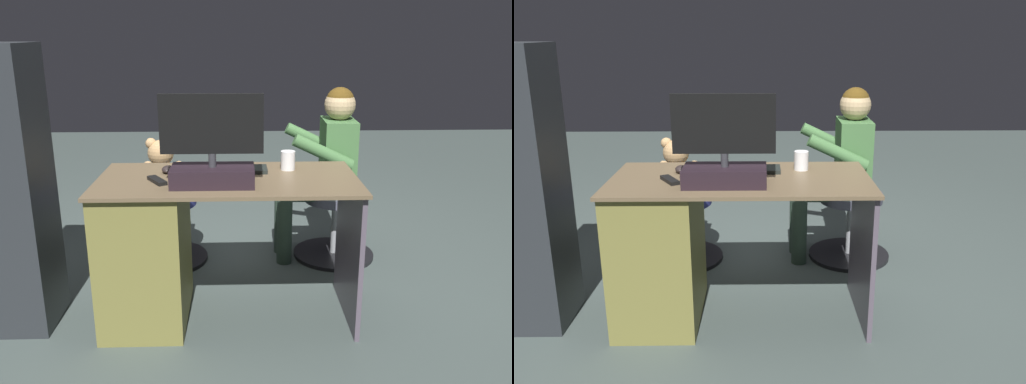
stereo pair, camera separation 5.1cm
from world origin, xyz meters
The scene contains 12 objects.
ground_plane centered at (0.00, 0.00, 0.00)m, with size 10.00×10.00×0.00m, color #424E4B.
desk centered at (0.35, 0.39, 0.40)m, with size 1.29×0.65×0.76m.
monitor centered at (0.07, 0.51, 0.89)m, with size 0.48×0.21×0.43m.
keyboard centered at (0.01, 0.27, 0.77)m, with size 0.42×0.14×0.02m, color black.
computer_mouse centered at (0.31, 0.29, 0.78)m, with size 0.06×0.10×0.04m, color black.
cup centered at (-0.31, 0.24, 0.81)m, with size 0.07×0.07×0.10m, color white.
tv_remote centered at (0.34, 0.46, 0.77)m, with size 0.04×0.15×0.02m, color black.
office_chair_teddy centered at (0.43, -0.33, 0.25)m, with size 0.55×0.55×0.45m.
teddy_bear centered at (0.43, -0.34, 0.62)m, with size 0.26×0.26×0.37m.
visitor_chair centered at (-0.69, -0.35, 0.25)m, with size 0.53×0.53×0.45m.
person centered at (-0.61, -0.35, 0.67)m, with size 0.50×0.48×1.13m.
equipment_rack centered at (1.11, 0.43, 0.70)m, with size 0.44×0.36×1.41m, color #282B2F.
Camera 2 is at (-0.10, 2.91, 1.46)m, focal length 36.94 mm.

